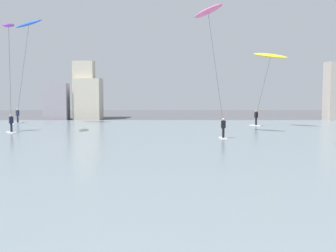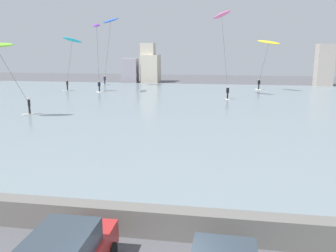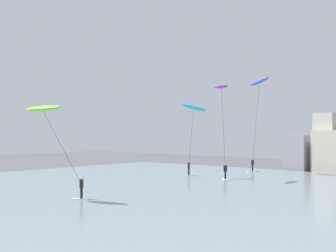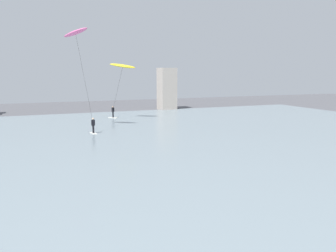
# 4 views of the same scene
# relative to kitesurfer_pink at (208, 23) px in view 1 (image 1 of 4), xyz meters

# --- Properties ---
(water_bay) EXTENTS (84.00, 52.00, 0.10)m
(water_bay) POSITION_rel_kitesurfer_pink_xyz_m (-0.82, -9.28, -9.54)
(water_bay) COLOR gray
(water_bay) RESTS_ON ground
(far_shore_buildings) EXTENTS (37.41, 5.78, 7.36)m
(far_shore_buildings) POSITION_rel_kitesurfer_pink_xyz_m (-5.54, 18.96, -6.53)
(far_shore_buildings) COLOR gray
(far_shore_buildings) RESTS_ON ground
(kitesurfer_pink) EXTENTS (2.83, 4.62, 11.03)m
(kitesurfer_pink) POSITION_rel_kitesurfer_pink_xyz_m (0.00, 0.00, 0.00)
(kitesurfer_pink) COLOR silver
(kitesurfer_pink) RESTS_ON water_bay
(kitesurfer_yellow) EXTENTS (3.57, 4.62, 7.65)m
(kitesurfer_yellow) POSITION_rel_kitesurfer_pink_xyz_m (6.55, 6.91, -2.87)
(kitesurfer_yellow) COLOR silver
(kitesurfer_yellow) RESTS_ON water_bay
(kitesurfer_blue) EXTENTS (4.49, 4.07, 11.31)m
(kitesurfer_blue) POSITION_rel_kitesurfer_pink_xyz_m (-18.29, 10.37, 0.38)
(kitesurfer_blue) COLOR silver
(kitesurfer_blue) RESTS_ON water_bay
(kitesurfer_purple) EXTENTS (1.90, 3.61, 9.73)m
(kitesurfer_purple) POSITION_rel_kitesurfer_pink_xyz_m (-17.15, 1.00, -1.12)
(kitesurfer_purple) COLOR silver
(kitesurfer_purple) RESTS_ON water_bay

